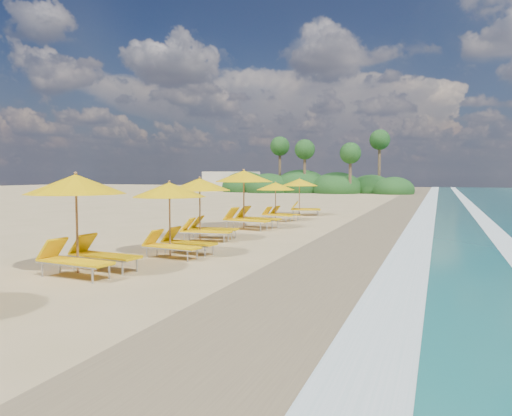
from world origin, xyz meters
The scene contains 11 objects.
ground centered at (0.00, 0.00, 0.00)m, with size 160.00×160.00×0.00m, color tan.
wet_sand centered at (4.00, 0.00, 0.01)m, with size 4.00×160.00×0.01m, color #8D7B54.
surf_foam centered at (6.70, 0.00, 0.03)m, with size 4.00×160.00×0.01m.
station_1 centered at (-1.86, -7.06, 1.41)m, with size 2.88×2.70×2.51m.
station_2 centered at (-1.08, -4.01, 1.26)m, with size 2.61×2.46×2.26m.
station_3 centered at (-1.84, -0.52, 1.32)m, with size 2.73×2.57×2.36m.
station_4 centered at (-1.76, 3.60, 1.50)m, with size 3.17×3.02×2.68m.
station_5 centered at (-1.63, 7.57, 1.16)m, with size 2.55×2.45×2.07m.
station_6 centered at (-1.36, 11.36, 1.25)m, with size 2.78×2.69×2.24m.
treeline centered at (-9.94, 45.51, 1.00)m, with size 25.80×8.80×9.74m.
beach_building centered at (-22.00, 48.00, 1.40)m, with size 7.00×5.00×2.80m, color beige.
Camera 1 is at (6.30, -16.61, 2.44)m, focal length 34.08 mm.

